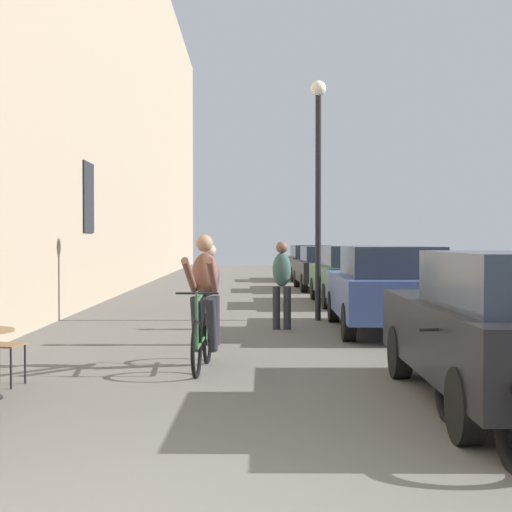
% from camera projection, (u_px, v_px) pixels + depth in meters
% --- Properties ---
extents(building_facade_left, '(0.54, 68.00, 13.72)m').
position_uv_depth(building_facade_left, '(78.00, 25.00, 17.79)').
color(building_facade_left, tan).
rests_on(building_facade_left, ground_plane).
extents(cyclist_on_bicycle, '(0.52, 1.76, 1.74)m').
position_uv_depth(cyclist_on_bicycle, '(203.00, 305.00, 9.44)').
color(cyclist_on_bicycle, black).
rests_on(cyclist_on_bicycle, ground_plane).
extents(pedestrian_near, '(0.37, 0.28, 1.59)m').
position_uv_depth(pedestrian_near, '(209.00, 288.00, 11.51)').
color(pedestrian_near, '#26262D').
rests_on(pedestrian_near, ground_plane).
extents(pedestrian_mid, '(0.34, 0.25, 1.62)m').
position_uv_depth(pedestrian_mid, '(282.00, 280.00, 13.54)').
color(pedestrian_mid, '#26262D').
rests_on(pedestrian_mid, ground_plane).
extents(street_lamp, '(0.32, 0.32, 4.90)m').
position_uv_depth(street_lamp, '(318.00, 169.00, 15.02)').
color(street_lamp, black).
rests_on(street_lamp, ground_plane).
extents(parked_car_second, '(1.93, 4.36, 1.53)m').
position_uv_depth(parked_car_second, '(386.00, 287.00, 13.21)').
color(parked_car_second, '#384C84').
rests_on(parked_car_second, ground_plane).
extents(parked_car_third, '(1.84, 4.25, 1.50)m').
position_uv_depth(parked_car_third, '(352.00, 274.00, 18.85)').
color(parked_car_third, '#23512D').
rests_on(parked_car_third, ground_plane).
extents(parked_car_fourth, '(1.79, 4.10, 1.45)m').
position_uv_depth(parked_car_fourth, '(324.00, 267.00, 24.41)').
color(parked_car_fourth, black).
rests_on(parked_car_fourth, ground_plane).
extents(parked_car_fifth, '(1.84, 4.13, 1.45)m').
position_uv_depth(parked_car_fifth, '(309.00, 262.00, 30.42)').
color(parked_car_fifth, black).
rests_on(parked_car_fifth, ground_plane).
extents(parked_motorcycle, '(0.62, 2.15, 0.92)m').
position_uv_depth(parked_motorcycle, '(480.00, 395.00, 5.86)').
color(parked_motorcycle, black).
rests_on(parked_motorcycle, ground_plane).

